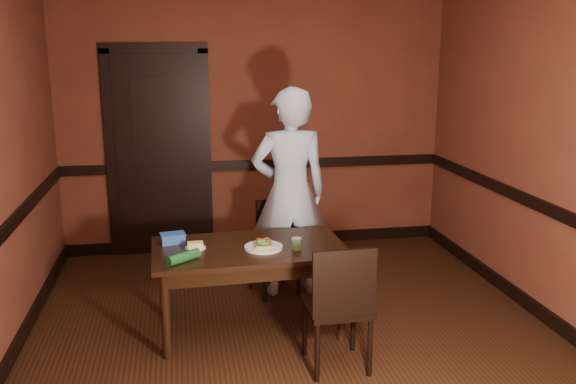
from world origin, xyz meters
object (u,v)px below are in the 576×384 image
object	(u,v)px
chair_near	(337,304)
sauce_jar	(297,244)
person	(290,193)
chair_far	(274,248)
cheese_saucer	(195,246)
food_tub	(173,238)
sandwich_plate	(264,246)
dining_table	(250,288)

from	to	relation	value
chair_near	sauce_jar	world-z (taller)	chair_near
chair_near	person	xyz separation A→B (m)	(-0.08, 1.31, 0.45)
sauce_jar	chair_near	bearing A→B (deg)	-71.40
chair_far	cheese_saucer	xyz separation A→B (m)	(-0.69, -0.66, 0.28)
food_tub	cheese_saucer	bearing A→B (deg)	-53.02
person	sandwich_plate	bearing A→B (deg)	64.46
chair_near	person	bearing A→B (deg)	-87.95
chair_far	sauce_jar	distance (m)	0.87
chair_near	sandwich_plate	world-z (taller)	chair_near
person	chair_near	bearing A→B (deg)	92.18
sauce_jar	food_tub	distance (m)	0.95
chair_far	sandwich_plate	distance (m)	0.82
person	sauce_jar	size ratio (longest dim) A/B	20.77
sandwich_plate	cheese_saucer	world-z (taller)	sandwich_plate
chair_far	food_tub	distance (m)	1.04
person	sauce_jar	distance (m)	0.82
person	sandwich_plate	distance (m)	0.83
dining_table	chair_near	bearing A→B (deg)	-53.20
chair_far	food_tub	world-z (taller)	chair_far
sandwich_plate	sauce_jar	xyz separation A→B (m)	(0.24, -0.06, 0.02)
chair_near	food_tub	xyz separation A→B (m)	(-1.07, 0.83, 0.26)
chair_far	sauce_jar	xyz separation A→B (m)	(0.04, -0.81, 0.30)
dining_table	person	bearing A→B (deg)	55.56
chair_near	sandwich_plate	xyz separation A→B (m)	(-0.41, 0.58, 0.24)
person	food_tub	size ratio (longest dim) A/B	8.94
dining_table	chair_far	distance (m)	0.75
sandwich_plate	cheese_saucer	distance (m)	0.50
sauce_jar	dining_table	bearing A→B (deg)	159.83
sandwich_plate	cheese_saucer	xyz separation A→B (m)	(-0.50, 0.09, -0.00)
sandwich_plate	food_tub	bearing A→B (deg)	159.58
dining_table	sandwich_plate	bearing A→B (deg)	-32.87
chair_near	person	world-z (taller)	person
sandwich_plate	cheese_saucer	size ratio (longest dim) A/B	1.87
person	sauce_jar	bearing A→B (deg)	81.93
sauce_jar	cheese_saucer	distance (m)	0.75
sauce_jar	cheese_saucer	xyz separation A→B (m)	(-0.73, 0.15, -0.02)
chair_far	chair_near	distance (m)	1.35
dining_table	food_tub	size ratio (longest dim) A/B	7.07
person	sandwich_plate	world-z (taller)	person
dining_table	cheese_saucer	distance (m)	0.53
person	cheese_saucer	distance (m)	1.07
sandwich_plate	food_tub	distance (m)	0.70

